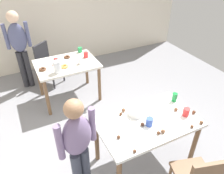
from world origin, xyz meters
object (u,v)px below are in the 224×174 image
object	(u,v)px
person_adult_far	(19,44)
mixing_bowl	(136,112)
person_girl_near	(78,144)
pitcher_far	(57,67)
soda_can	(175,97)
dining_table_near	(147,127)
dining_table_far	(67,68)
chair_far_table	(47,61)

from	to	relation	value
person_adult_far	mixing_bowl	size ratio (longest dim) A/B	8.55
mixing_bowl	person_girl_near	bearing A→B (deg)	-165.89
person_girl_near	person_adult_far	bearing A→B (deg)	94.66
mixing_bowl	pitcher_far	xyz separation A→B (m)	(-0.59, 1.48, 0.06)
person_girl_near	mixing_bowl	world-z (taller)	person_girl_near
person_girl_near	pitcher_far	bearing A→B (deg)	82.33
soda_can	pitcher_far	world-z (taller)	pitcher_far
dining_table_near	person_adult_far	world-z (taller)	person_adult_far
dining_table_far	person_girl_near	bearing A→B (deg)	-102.87
dining_table_far	person_girl_near	world-z (taller)	person_girl_near
person_girl_near	pitcher_far	xyz separation A→B (m)	(0.23, 1.68, 0.03)
dining_table_far	chair_far_table	size ratio (longest dim) A/B	1.24
person_adult_far	soda_can	distance (m)	3.01
dining_table_near	person_girl_near	xyz separation A→B (m)	(-0.89, -0.05, 0.18)
chair_far_table	mixing_bowl	xyz separation A→B (m)	(0.60, -2.47, 0.29)
dining_table_near	person_girl_near	world-z (taller)	person_girl_near
dining_table_near	mixing_bowl	size ratio (longest dim) A/B	6.74
dining_table_near	person_adult_far	xyz separation A→B (m)	(-1.12, 2.67, 0.29)
chair_far_table	pitcher_far	distance (m)	1.05
person_girl_near	dining_table_near	bearing A→B (deg)	2.97
mixing_bowl	person_adult_far	bearing A→B (deg)	112.49
soda_can	mixing_bowl	bearing A→B (deg)	-179.19
chair_far_table	soda_can	xyz separation A→B (m)	(1.22, -2.46, 0.31)
dining_table_near	person_adult_far	bearing A→B (deg)	112.66
chair_far_table	dining_table_far	bearing A→B (deg)	-72.72
pitcher_far	chair_far_table	bearing A→B (deg)	90.71
chair_far_table	person_adult_far	bearing A→B (deg)	174.20
person_adult_far	mixing_bowl	distance (m)	2.72
dining_table_near	chair_far_table	size ratio (longest dim) A/B	1.41
mixing_bowl	soda_can	distance (m)	0.62
person_girl_near	mixing_bowl	size ratio (longest dim) A/B	7.65
person_adult_far	mixing_bowl	xyz separation A→B (m)	(1.04, -2.51, -0.15)
dining_table_near	person_adult_far	distance (m)	2.91
mixing_bowl	chair_far_table	bearing A→B (deg)	103.76
chair_far_table	mixing_bowl	bearing A→B (deg)	-76.24
chair_far_table	pitcher_far	bearing A→B (deg)	-89.29
dining_table_near	soda_can	size ratio (longest dim) A/B	10.07
pitcher_far	dining_table_far	bearing A→B (deg)	49.85
chair_far_table	pitcher_far	xyz separation A→B (m)	(0.01, -0.99, 0.35)
person_girl_near	mixing_bowl	xyz separation A→B (m)	(0.82, 0.21, -0.04)
person_adult_far	soda_can	world-z (taller)	person_adult_far
person_adult_far	dining_table_near	bearing A→B (deg)	-67.34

